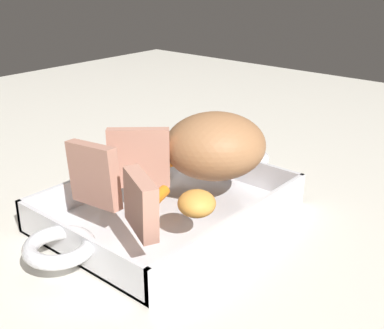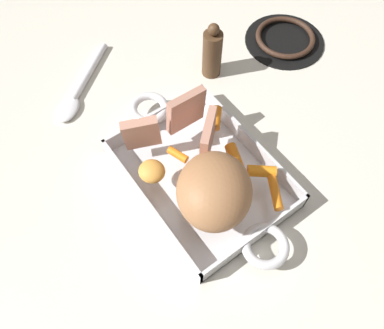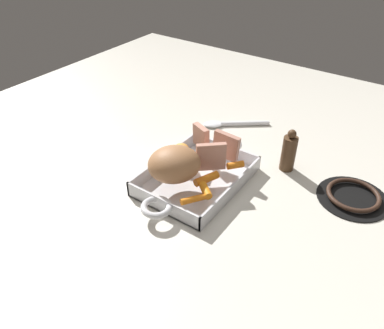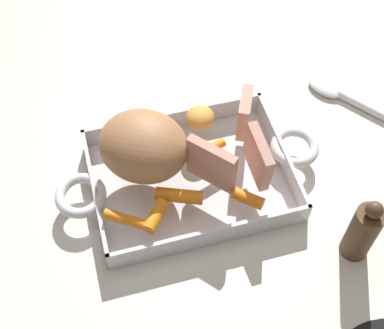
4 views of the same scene
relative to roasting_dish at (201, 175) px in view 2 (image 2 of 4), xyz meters
The scene contains 15 objects.
ground_plane 0.01m from the roasting_dish, ahead, with size 2.00×2.00×0.00m, color silver.
roasting_dish is the anchor object (origin of this frame).
pork_roast 0.10m from the roasting_dish, 20.71° to the right, with size 0.14×0.12×0.09m, color #9F6B44.
roast_slice_thin 0.13m from the roasting_dish, 151.48° to the right, with size 0.02×0.07×0.07m, color tan.
roast_slice_outer 0.08m from the roasting_dish, 127.07° to the left, with size 0.01×0.08×0.08m, color tan.
roast_slice_thick 0.12m from the roasting_dish, 159.95° to the left, with size 0.02×0.08×0.08m, color tan.
baby_carrot_center_right 0.14m from the roasting_dish, 31.64° to the left, with size 0.02×0.02×0.07m, color orange.
baby_carrot_northwest 0.11m from the roasting_dish, 127.94° to the left, with size 0.02×0.02×0.05m, color orange.
baby_carrot_northeast 0.11m from the roasting_dish, 46.25° to the left, with size 0.02×0.02×0.05m, color orange.
baby_carrot_short 0.06m from the roasting_dish, 152.98° to the right, with size 0.01×0.01×0.04m, color orange.
baby_carrot_southwest 0.07m from the roasting_dish, 58.56° to the left, with size 0.02×0.02×0.07m, color orange.
potato_golden_large 0.10m from the roasting_dish, 114.74° to the right, with size 0.05×0.05×0.03m, color gold.
stove_burner_rear 0.42m from the roasting_dish, 115.14° to the left, with size 0.19×0.19×0.02m.
serving_spoon 0.34m from the roasting_dish, 164.77° to the right, with size 0.17×0.20×0.02m.
pepper_mill 0.28m from the roasting_dish, 138.45° to the left, with size 0.04×0.04×0.13m.
Camera 2 is at (0.26, -0.21, 0.64)m, focal length 35.37 mm.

